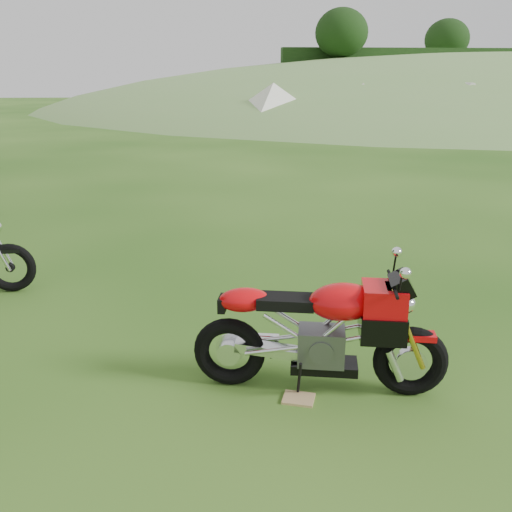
{
  "coord_description": "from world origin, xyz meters",
  "views": [
    {
      "loc": [
        -0.08,
        -4.62,
        2.47
      ],
      "look_at": [
        0.39,
        0.4,
        0.85
      ],
      "focal_mm": 40.0,
      "sensor_mm": 36.0,
      "label": 1
    }
  ],
  "objects_px": {
    "sport_motorcycle": "(320,323)",
    "plywood_board": "(299,399)",
    "caravan": "(494,106)",
    "tent_mid": "(273,104)",
    "tent_right": "(362,103)"
  },
  "relations": [
    {
      "from": "sport_motorcycle",
      "to": "plywood_board",
      "type": "bearing_deg",
      "value": -126.87
    },
    {
      "from": "caravan",
      "to": "tent_mid",
      "type": "bearing_deg",
      "value": 168.52
    },
    {
      "from": "plywood_board",
      "to": "tent_right",
      "type": "distance_m",
      "value": 23.91
    },
    {
      "from": "sport_motorcycle",
      "to": "caravan",
      "type": "distance_m",
      "value": 25.05
    },
    {
      "from": "tent_right",
      "to": "tent_mid",
      "type": "bearing_deg",
      "value": -156.63
    },
    {
      "from": "tent_right",
      "to": "caravan",
      "type": "distance_m",
      "value": 5.96
    },
    {
      "from": "sport_motorcycle",
      "to": "tent_right",
      "type": "xyz_separation_m",
      "value": [
        6.58,
        22.75,
        0.55
      ]
    },
    {
      "from": "plywood_board",
      "to": "tent_right",
      "type": "relative_size",
      "value": 0.09
    },
    {
      "from": "caravan",
      "to": "plywood_board",
      "type": "bearing_deg",
      "value": -128.68
    },
    {
      "from": "plywood_board",
      "to": "tent_mid",
      "type": "distance_m",
      "value": 22.55
    },
    {
      "from": "sport_motorcycle",
      "to": "tent_right",
      "type": "relative_size",
      "value": 0.75
    },
    {
      "from": "tent_right",
      "to": "caravan",
      "type": "xyz_separation_m",
      "value": [
        5.87,
        -1.02,
        -0.11
      ]
    },
    {
      "from": "tent_mid",
      "to": "caravan",
      "type": "distance_m",
      "value": 10.12
    },
    {
      "from": "tent_mid",
      "to": "tent_right",
      "type": "xyz_separation_m",
      "value": [
        4.24,
        0.53,
        -0.01
      ]
    },
    {
      "from": "plywood_board",
      "to": "tent_mid",
      "type": "height_order",
      "value": "tent_mid"
    }
  ]
}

